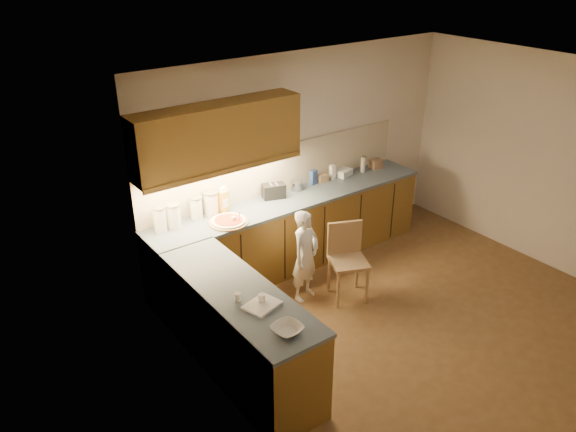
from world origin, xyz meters
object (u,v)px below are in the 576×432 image
object	(u,v)px
toaster	(274,191)
oil_jug	(224,201)
pizza_on_board	(229,221)
wooden_chair	(347,255)
child	(305,256)

from	to	relation	value
toaster	oil_jug	bearing A→B (deg)	-161.16
pizza_on_board	toaster	distance (m)	0.83
pizza_on_board	toaster	world-z (taller)	toaster
wooden_chair	toaster	xyz separation A→B (m)	(-0.27, 1.07, 0.49)
wooden_chair	toaster	size ratio (longest dim) A/B	2.89
pizza_on_board	toaster	size ratio (longest dim) A/B	1.43
wooden_chair	oil_jug	bearing A→B (deg)	155.35
oil_jug	toaster	bearing A→B (deg)	0.23
wooden_chair	oil_jug	size ratio (longest dim) A/B	2.80
pizza_on_board	oil_jug	size ratio (longest dim) A/B	1.38
pizza_on_board	oil_jug	distance (m)	0.30
wooden_chair	oil_jug	world-z (taller)	oil_jug
child	toaster	distance (m)	0.96
pizza_on_board	child	xyz separation A→B (m)	(0.64, -0.57, -0.39)
pizza_on_board	wooden_chair	size ratio (longest dim) A/B	0.49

